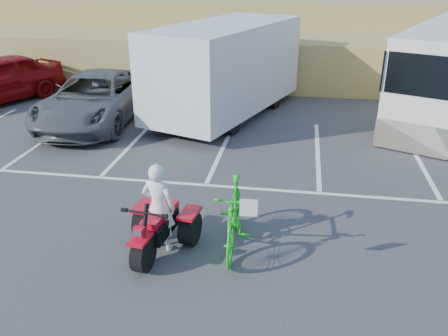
% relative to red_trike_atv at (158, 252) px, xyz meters
% --- Properties ---
extents(ground, '(100.00, 100.00, 0.00)m').
position_rel_red_trike_atv_xyz_m(ground, '(0.32, 0.53, 0.00)').
color(ground, '#3B3B3E').
rests_on(ground, ground).
extents(parking_stripes, '(28.00, 5.16, 0.01)m').
position_rel_red_trike_atv_xyz_m(parking_stripes, '(1.19, 4.60, 0.00)').
color(parking_stripes, white).
rests_on(parking_stripes, ground).
extents(grass_embankment, '(40.00, 8.50, 3.10)m').
position_rel_red_trike_atv_xyz_m(grass_embankment, '(0.32, 16.01, 1.42)').
color(grass_embankment, olive).
rests_on(grass_embankment, ground).
extents(red_trike_atv, '(1.46, 1.82, 1.08)m').
position_rel_red_trike_atv_xyz_m(red_trike_atv, '(0.00, 0.00, 0.00)').
color(red_trike_atv, red).
rests_on(red_trike_atv, ground).
extents(rider, '(0.68, 0.49, 1.72)m').
position_rel_red_trike_atv_xyz_m(rider, '(0.02, 0.15, 0.86)').
color(rider, white).
rests_on(rider, ground).
extents(green_dirt_bike, '(0.70, 2.19, 1.30)m').
position_rel_red_trike_atv_xyz_m(green_dirt_bike, '(1.37, 0.42, 0.65)').
color(green_dirt_bike, '#14BF19').
rests_on(green_dirt_bike, ground).
extents(grey_pickup, '(2.85, 5.85, 1.60)m').
position_rel_red_trike_atv_xyz_m(grey_pickup, '(-4.23, 7.18, 0.80)').
color(grey_pickup, '#4C4F54').
rests_on(grey_pickup, ground).
extents(cargo_trailer, '(4.74, 7.16, 3.11)m').
position_rel_red_trike_atv_xyz_m(cargo_trailer, '(-0.10, 8.61, 1.68)').
color(cargo_trailer, silver).
rests_on(cargo_trailer, ground).
extents(rv_motorhome, '(5.43, 8.66, 3.06)m').
position_rel_red_trike_atv_xyz_m(rv_motorhome, '(7.32, 9.68, 1.33)').
color(rv_motorhome, silver).
rests_on(rv_motorhome, ground).
extents(quad_atv_blue, '(1.58, 1.90, 1.09)m').
position_rel_red_trike_atv_xyz_m(quad_atv_blue, '(-1.93, 8.00, 0.00)').
color(quad_atv_blue, navy).
rests_on(quad_atv_blue, ground).
extents(quad_atv_green, '(1.21, 1.54, 0.94)m').
position_rel_red_trike_atv_xyz_m(quad_atv_green, '(-0.62, 6.59, 0.00)').
color(quad_atv_green, '#166028').
rests_on(quad_atv_green, ground).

